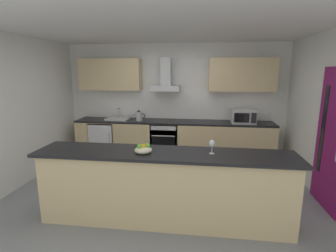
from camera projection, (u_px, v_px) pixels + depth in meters
ground at (162, 192)px, 4.35m from camera, size 5.97×4.93×0.02m
ceiling at (161, 28)px, 3.80m from camera, size 5.97×4.93×0.02m
wall_back at (175, 101)px, 6.04m from camera, size 5.97×0.12×2.60m
wall_left at (14, 112)px, 4.40m from camera, size 0.12×4.93×2.60m
wall_right at (335, 119)px, 3.75m from camera, size 0.12×4.93×2.60m
backsplash_tile at (175, 105)px, 5.98m from camera, size 4.23×0.02×0.66m
counter_back at (173, 141)px, 5.84m from camera, size 4.38×0.60×0.90m
counter_island at (164, 187)px, 3.39m from camera, size 3.34×0.64×0.97m
upper_cabinets at (174, 75)px, 5.69m from camera, size 4.32×0.32×0.70m
side_door at (331, 140)px, 3.69m from camera, size 0.08×0.85×2.05m
oven at (165, 140)px, 5.84m from camera, size 0.60×0.62×0.80m
refrigerator at (105, 140)px, 6.03m from camera, size 0.58×0.60×0.85m
microwave at (243, 116)px, 5.48m from camera, size 0.50×0.38×0.30m
sink at (118, 119)px, 5.89m from camera, size 0.50×0.40×0.26m
kettle at (139, 116)px, 5.77m from camera, size 0.29×0.15×0.24m
range_hood at (166, 80)px, 5.69m from camera, size 0.62×0.45×0.72m
wine_glass at (212, 144)px, 3.21m from camera, size 0.08×0.08×0.18m
fruit_bowl at (143, 149)px, 3.26m from camera, size 0.22×0.22×0.13m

